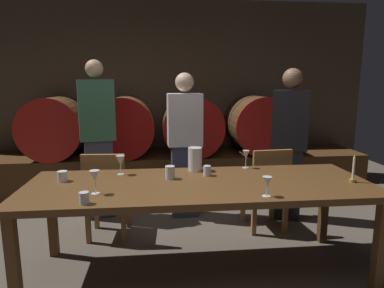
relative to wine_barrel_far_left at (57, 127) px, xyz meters
The scene contains 22 objects.
back_wall 1.56m from the wine_barrel_far_left, 21.46° to the left, with size 6.39×0.24×2.72m, color brown.
barrel_shelf 1.55m from the wine_barrel_far_left, ahead, with size 5.75×0.90×0.53m, color #4C2D16.
wine_barrel_far_left is the anchor object (origin of this frame).
wine_barrel_center_left 0.92m from the wine_barrel_far_left, ahead, with size 0.82×0.93×0.82m.
wine_barrel_center_right 1.84m from the wine_barrel_far_left, ahead, with size 0.82×0.93×0.82m.
wine_barrel_far_right 2.79m from the wine_barrel_far_left, ahead, with size 0.82×0.93×0.82m.
dining_table 2.80m from the wine_barrel_far_left, 53.10° to the right, with size 2.68×0.95×0.77m.
chair_left 1.81m from the wine_barrel_far_left, 60.73° to the right, with size 0.42×0.42×0.88m.
chair_right 2.93m from the wine_barrel_far_left, 31.13° to the right, with size 0.43×0.43×0.88m.
guest_left 1.16m from the wine_barrel_far_left, 53.27° to the right, with size 0.43×0.32×1.78m.
guest_center 1.95m from the wine_barrel_far_left, 31.10° to the right, with size 0.39×0.26×1.64m.
guest_right 3.06m from the wine_barrel_far_left, 23.02° to the right, with size 0.44×0.37×1.68m.
candle_center 3.71m from the wine_barrel_far_left, 39.18° to the right, with size 0.05×0.05×0.22m.
pitcher 2.52m from the wine_barrel_far_left, 47.92° to the right, with size 0.12×0.12×0.21m.
wine_glass_far_left 2.59m from the wine_barrel_far_left, 69.26° to the right, with size 0.07×0.07×0.17m.
wine_glass_center_left 2.20m from the wine_barrel_far_left, 61.61° to the right, with size 0.08×0.08×0.16m.
wine_glass_center_right 3.34m from the wine_barrel_far_left, 51.13° to the right, with size 0.07×0.07×0.14m.
wine_glass_far_right 2.82m from the wine_barrel_far_left, 40.30° to the right, with size 0.06×0.06×0.16m.
cup_far_left 2.18m from the wine_barrel_far_left, 73.78° to the right, with size 0.08×0.08×0.08m, color white.
cup_center_left 2.77m from the wine_barrel_far_left, 71.40° to the right, with size 0.06×0.06×0.08m, color silver.
cup_center_right 2.56m from the wine_barrel_far_left, 55.32° to the right, with size 0.08×0.08×0.11m, color silver.
cup_far_right 2.70m from the wine_barrel_far_left, 49.12° to the right, with size 0.06×0.06×0.08m, color silver.
Camera 1 is at (-0.04, -2.21, 1.54)m, focal length 31.68 mm.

